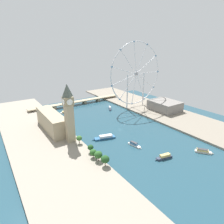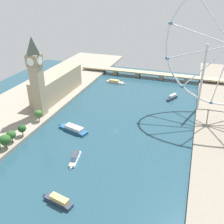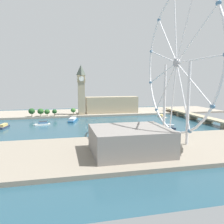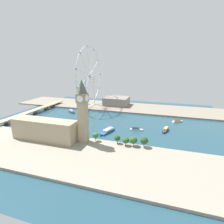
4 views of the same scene
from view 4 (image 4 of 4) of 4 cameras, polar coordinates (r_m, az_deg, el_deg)
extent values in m
plane|color=#234756|center=(305.83, -1.77, -3.71)|extent=(401.94, 401.94, 0.00)
cube|color=gray|center=(208.72, -12.62, -13.36)|extent=(90.00, 520.00, 3.00)
cube|color=gray|center=(412.05, 3.55, 1.61)|extent=(90.00, 520.00, 3.00)
cube|color=tan|center=(224.76, -9.26, -3.39)|extent=(10.29, 10.29, 51.71)
cube|color=#928260|center=(216.64, -9.62, 4.51)|extent=(11.93, 11.93, 11.24)
pyramid|color=#4C564C|center=(214.44, -9.79, 8.15)|extent=(10.80, 10.80, 16.53)
cylinder|color=white|center=(219.49, -11.06, 4.58)|extent=(7.82, 0.50, 7.82)
cylinder|color=white|center=(213.93, -8.15, 4.43)|extent=(7.82, 0.50, 7.82)
cylinder|color=white|center=(222.05, -8.90, 4.81)|extent=(0.50, 7.82, 7.82)
cylinder|color=white|center=(211.28, -10.38, 4.19)|extent=(0.50, 7.82, 7.82)
cube|color=tan|center=(248.70, -20.91, -5.33)|extent=(22.00, 87.78, 27.42)
cylinder|color=#513823|center=(220.28, 10.28, -10.48)|extent=(0.80, 0.80, 4.58)
ellipsoid|color=#1E471E|center=(217.68, 10.36, -9.04)|extent=(9.52, 9.52, 8.56)
cylinder|color=#513823|center=(221.11, 6.88, -10.33)|extent=(0.80, 0.80, 3.89)
ellipsoid|color=#285623|center=(218.66, 6.93, -8.97)|extent=(9.50, 9.50, 8.55)
cylinder|color=#513823|center=(221.49, 4.41, -10.29)|extent=(0.80, 0.80, 3.31)
ellipsoid|color=#285623|center=(219.35, 4.44, -9.12)|extent=(8.33, 8.33, 7.50)
cylinder|color=#513823|center=(226.16, 1.73, -9.56)|extent=(0.80, 0.80, 4.13)
ellipsoid|color=#1E471E|center=(224.07, 1.74, -8.40)|extent=(7.38, 7.38, 6.64)
cylinder|color=#513823|center=(233.19, -5.27, -8.71)|extent=(0.80, 0.80, 4.90)
ellipsoid|color=#386B2D|center=(230.97, -5.31, -7.46)|extent=(7.66, 7.66, 6.89)
torus|color=silver|center=(403.39, -7.25, 11.40)|extent=(127.53, 1.96, 127.53)
cylinder|color=#99999E|center=(403.39, -7.25, 11.40)|extent=(7.53, 3.00, 7.53)
cylinder|color=silver|center=(432.05, -5.49, 11.73)|extent=(62.78, 1.18, 1.18)
cylinder|color=silver|center=(426.65, -5.82, 13.96)|extent=(53.45, 1.18, 34.93)
cylinder|color=silver|center=(414.22, -6.62, 15.49)|extent=(27.15, 1.18, 57.60)
cylinder|color=silver|center=(398.28, -7.69, 15.81)|extent=(10.10, 1.18, 62.31)
cylinder|color=silver|center=(383.79, -8.70, 14.69)|extent=(42.00, 1.18, 48.22)
cylinder|color=silver|center=(375.72, -9.25, 12.37)|extent=(60.57, 1.18, 18.82)
cylinder|color=silver|center=(377.10, -9.13, 9.69)|extent=(60.57, 1.18, 18.82)
cylinder|color=silver|center=(387.38, -8.41, 7.66)|extent=(42.00, 1.18, 48.22)
cylinder|color=silver|center=(402.82, -7.37, 6.94)|extent=(10.10, 1.18, 62.31)
cylinder|color=silver|center=(418.23, -6.37, 7.64)|extent=(27.15, 1.18, 57.60)
cylinder|color=silver|center=(428.97, -5.69, 9.42)|extent=(53.45, 1.18, 34.93)
ellipsoid|color=teal|center=(461.06, -3.94, 12.01)|extent=(4.80, 3.20, 3.20)
ellipsoid|color=teal|center=(450.89, -4.51, 16.23)|extent=(4.80, 3.20, 3.20)
ellipsoid|color=teal|center=(427.08, -5.99, 19.34)|extent=(4.80, 3.20, 3.20)
ellipsoid|color=teal|center=(395.60, -8.15, 20.31)|extent=(4.80, 3.20, 3.20)
ellipsoid|color=teal|center=(365.82, -10.34, 18.30)|extent=(4.80, 3.20, 3.20)
ellipsoid|color=teal|center=(348.69, -11.58, 13.48)|extent=(4.80, 3.20, 3.20)
ellipsoid|color=teal|center=(351.64, -11.27, 7.71)|extent=(4.80, 3.20, 3.20)
ellipsoid|color=teal|center=(373.33, -9.63, 3.61)|extent=(4.80, 3.20, 3.20)
ellipsoid|color=teal|center=(404.68, -7.48, 2.50)|extent=(4.80, 3.20, 3.20)
ellipsoid|color=teal|center=(434.83, -5.57, 4.15)|extent=(4.80, 3.20, 3.20)
ellipsoid|color=teal|center=(455.27, -4.32, 7.66)|extent=(4.80, 3.20, 3.20)
cylinder|color=silver|center=(427.20, -5.86, 7.00)|extent=(2.40, 2.40, 69.25)
cylinder|color=silver|center=(387.77, -8.43, 6.03)|extent=(2.40, 2.40, 69.25)
cube|color=gray|center=(424.40, 1.45, 3.55)|extent=(46.45, 56.00, 18.66)
cube|color=tan|center=(386.45, -25.06, 0.02)|extent=(213.94, 13.75, 2.00)
cube|color=gray|center=(352.11, -30.74, -2.84)|extent=(6.00, 12.38, 6.00)
cube|color=gray|center=(375.20, -26.79, -1.26)|extent=(6.00, 12.38, 6.00)
cube|color=gray|center=(400.11, -23.31, 0.12)|extent=(6.00, 12.38, 6.00)
cube|color=gray|center=(426.51, -20.26, 1.34)|extent=(6.00, 12.38, 6.00)
cube|color=#235684|center=(267.23, -1.50, -6.37)|extent=(31.25, 15.82, 2.39)
cone|color=#235684|center=(254.11, -3.76, -7.60)|extent=(5.88, 3.76, 2.39)
cube|color=silver|center=(267.38, -1.32, -5.73)|extent=(19.84, 11.50, 3.02)
cube|color=#2D384C|center=(283.71, 16.87, -5.72)|extent=(21.06, 9.25, 2.47)
cone|color=#2D384C|center=(272.86, 16.31, -6.54)|extent=(4.10, 3.16, 2.47)
cube|color=#DBB766|center=(283.69, 16.96, -5.14)|extent=(13.68, 6.94, 3.01)
cube|color=white|center=(277.79, 7.83, -5.68)|extent=(7.89, 19.69, 1.98)
cone|color=white|center=(278.13, 10.13, -5.76)|extent=(2.54, 3.74, 1.98)
cube|color=teal|center=(276.93, 7.65, -5.22)|extent=(5.84, 12.00, 2.74)
cube|color=#38383D|center=(276.35, 7.66, -4.90)|extent=(5.46, 10.84, 0.58)
cube|color=#2D384C|center=(379.13, -12.85, -0.05)|extent=(11.81, 18.01, 2.50)
cone|color=#2D384C|center=(370.64, -11.96, -0.36)|extent=(3.70, 4.03, 2.50)
cube|color=silver|center=(379.11, -12.95, 0.40)|extent=(8.22, 11.74, 3.29)
cube|color=beige|center=(332.45, 20.30, -2.91)|extent=(15.87, 18.74, 2.17)
cone|color=beige|center=(339.52, 21.78, -2.68)|extent=(3.82, 4.09, 2.17)
cube|color=#DBB766|center=(331.16, 20.21, -2.55)|extent=(11.62, 13.44, 2.45)
cube|color=#38383D|center=(330.73, 20.23, -2.31)|extent=(10.64, 12.24, 0.43)
cube|color=beige|center=(333.41, -24.78, -3.36)|extent=(24.61, 7.62, 1.98)
cone|color=beige|center=(342.71, -23.12, -2.67)|extent=(4.49, 2.26, 1.98)
cube|color=#DBB766|center=(331.99, -24.98, -3.07)|extent=(15.00, 6.03, 2.33)
camera|label=1|loc=(168.20, 72.76, 14.61)|focal=30.81mm
camera|label=2|loc=(351.28, 36.02, 16.55)|focal=40.40mm
camera|label=3|loc=(561.24, 10.91, 10.65)|focal=36.43mm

